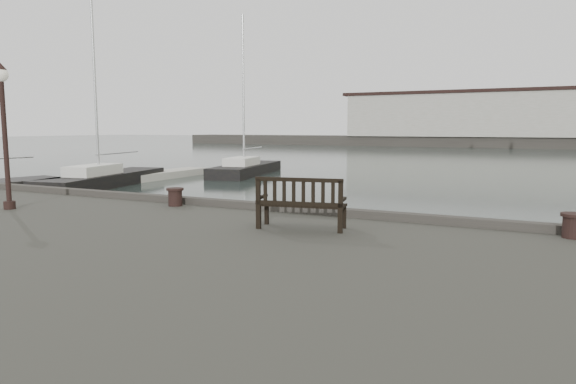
% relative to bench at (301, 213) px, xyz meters
% --- Properties ---
extents(ground, '(400.00, 400.00, 0.00)m').
position_rel_bench_xyz_m(ground, '(-0.28, 1.96, -1.89)').
color(ground, black).
rests_on(ground, ground).
extents(pontoon, '(2.00, 24.00, 0.50)m').
position_rel_bench_xyz_m(pontoon, '(-20.28, 11.96, -1.64)').
color(pontoon, '#B5B0A7').
rests_on(pontoon, ground).
extents(breakwater, '(140.00, 9.50, 12.20)m').
position_rel_bench_xyz_m(breakwater, '(-4.83, 93.96, 2.41)').
color(breakwater, '#383530').
rests_on(breakwater, ground).
extents(bench, '(1.89, 0.95, 1.04)m').
position_rel_bench_xyz_m(bench, '(0.00, 0.00, 0.00)').
color(bench, black).
rests_on(bench, quay).
extents(bollard_left, '(0.54, 0.54, 0.48)m').
position_rel_bench_xyz_m(bollard_left, '(-4.32, 1.34, -0.09)').
color(bollard_left, black).
rests_on(bollard_left, quay).
extents(bollard_right, '(0.58, 0.58, 0.47)m').
position_rel_bench_xyz_m(bollard_right, '(4.96, 1.45, -0.10)').
color(bollard_right, black).
rests_on(bollard_right, quay).
extents(lamp_post, '(0.37, 0.37, 3.67)m').
position_rel_bench_xyz_m(lamp_post, '(-7.77, -0.97, 2.02)').
color(lamp_post, black).
rests_on(lamp_post, quay).
extents(yacht_c, '(4.80, 11.02, 14.26)m').
position_rel_bench_xyz_m(yacht_c, '(-20.07, 14.03, -1.65)').
color(yacht_c, black).
rests_on(yacht_c, ground).
extents(yacht_d, '(4.60, 10.42, 12.61)m').
position_rel_bench_xyz_m(yacht_d, '(-16.30, 24.94, -1.66)').
color(yacht_d, black).
rests_on(yacht_d, ground).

